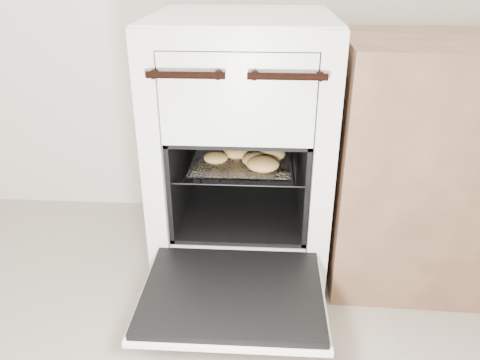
% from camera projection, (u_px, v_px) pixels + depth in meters
% --- Properties ---
extents(stove, '(0.56, 0.62, 0.86)m').
position_uv_depth(stove, '(242.00, 151.00, 1.61)').
color(stove, silver).
rests_on(stove, ground).
extents(oven_door, '(0.50, 0.39, 0.04)m').
position_uv_depth(oven_door, '(233.00, 294.00, 1.28)').
color(oven_door, black).
rests_on(oven_door, stove).
extents(oven_rack, '(0.41, 0.39, 0.01)m').
position_uv_depth(oven_rack, '(241.00, 161.00, 1.56)').
color(oven_rack, black).
rests_on(oven_rack, stove).
extents(foil_sheet, '(0.32, 0.28, 0.01)m').
position_uv_depth(foil_sheet, '(241.00, 161.00, 1.54)').
color(foil_sheet, white).
rests_on(foil_sheet, oven_rack).
extents(baked_rolls, '(0.29, 0.22, 0.05)m').
position_uv_depth(baked_rolls, '(253.00, 157.00, 1.51)').
color(baked_rolls, tan).
rests_on(baked_rolls, foil_sheet).
extents(counter, '(0.82, 0.56, 0.81)m').
position_uv_depth(counter, '(456.00, 163.00, 1.56)').
color(counter, brown).
rests_on(counter, ground).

